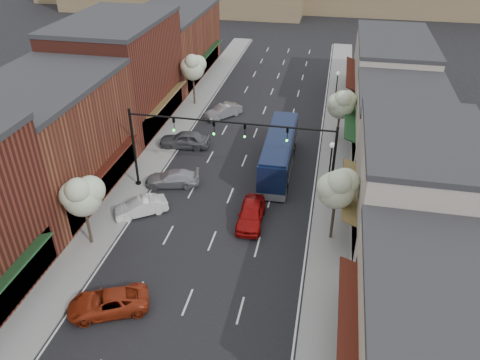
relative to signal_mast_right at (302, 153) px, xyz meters
The scene contains 27 objects.
ground 10.81m from the signal_mast_right, 125.10° to the right, with size 160.00×160.00×0.00m, color black.
sidewalk_left 18.10m from the signal_mast_right, 143.17° to the left, with size 2.80×73.00×0.15m, color gray.
sidewalk_right 11.78m from the signal_mast_right, 75.18° to the left, with size 2.80×73.00×0.15m, color gray.
curb_left 17.04m from the signal_mast_right, 140.24° to the left, with size 0.25×73.00×0.17m, color gray.
curb_right 11.53m from the signal_mast_right, 82.52° to the left, with size 0.25×73.00×0.17m, color gray.
bldg_left_midnear 19.95m from the signal_mast_right, behind, with size 10.14×14.10×9.40m.
bldg_left_midfar 23.22m from the signal_mast_right, 148.85° to the left, with size 10.14×14.10×10.90m.
bldg_left_far 34.32m from the signal_mast_right, 125.32° to the left, with size 10.14×18.10×8.40m.
bldg_right_near 16.25m from the signal_mast_right, 60.04° to the right, with size 9.14×12.10×5.90m.
bldg_right_midnear 8.37m from the signal_mast_right, 13.86° to the right, with size 9.14×12.10×7.90m.
bldg_right_midfar 12.94m from the signal_mast_right, 51.07° to the left, with size 9.14×12.10×6.40m.
bldg_right_far 25.35m from the signal_mast_right, 71.37° to the left, with size 9.14×16.10×7.40m.
signal_mast_right is the anchor object (origin of this frame).
signal_mast_left 11.24m from the signal_mast_right, behind, with size 8.22×0.46×7.00m.
tree_right_near 4.89m from the signal_mast_right, 56.09° to the right, with size 2.85×2.65×5.95m.
tree_right_far 12.27m from the signal_mast_right, 77.15° to the left, with size 2.85×2.65×5.43m.
tree_left_near 16.05m from the signal_mast_right, 149.86° to the right, with size 2.85×2.65×5.69m.
tree_left_far 22.68m from the signal_mast_right, 127.71° to the left, with size 2.85×2.65×6.13m.
lamp_post_near 3.69m from the signal_mast_right, 48.95° to the left, with size 0.44×0.44×4.44m.
lamp_post_far 20.19m from the signal_mast_right, 83.78° to the left, with size 0.44×0.44×4.44m.
coach_bus 6.28m from the signal_mast_right, 114.57° to the left, with size 2.59×10.96×3.34m.
red_hatchback 6.02m from the signal_mast_right, 135.24° to the right, with size 1.87×4.64×1.58m, color #940B0A.
parked_car_a 17.31m from the signal_mast_right, 126.37° to the right, with size 2.20×4.76×1.32m, color maroon.
parked_car_b 13.06m from the signal_mast_right, 161.79° to the right, with size 1.42×4.07×1.34m, color white.
parked_car_c 11.53m from the signal_mast_right, behind, with size 1.86×4.58×1.33m, color #A6A7AB.
parked_car_d 14.50m from the signal_mast_right, 147.63° to the left, with size 1.95×4.86×1.66m, color #57595F.
parked_car_e 18.53m from the signal_mast_right, 122.83° to the left, with size 1.50×4.31×1.42m, color #A1A1A6.
Camera 1 is at (7.23, -23.28, 21.37)m, focal length 35.00 mm.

